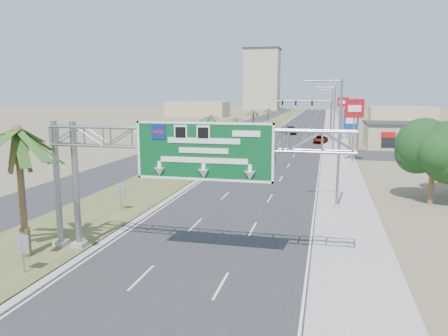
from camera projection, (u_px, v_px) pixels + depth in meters
road at (302, 127)px, 119.73m from camera, size 12.00×300.00×0.02m
sidewalk_right at (334, 128)px, 117.79m from camera, size 4.00×300.00×0.10m
median_grass at (266, 126)px, 121.98m from camera, size 7.00×300.00×0.12m
opposing_road at (242, 126)px, 123.57m from camera, size 8.00×300.00×0.02m
sign_gantry at (177, 148)px, 22.92m from camera, size 16.75×1.24×7.50m
palm_near at (17, 132)px, 22.76m from camera, size 5.70×5.70×8.35m
palm_row_b at (171, 132)px, 46.20m from camera, size 3.99×3.99×5.95m
palm_row_c at (210, 117)px, 61.43m from camera, size 3.99×3.99×6.75m
palm_row_d at (236, 119)px, 78.91m from camera, size 3.99×3.99×5.45m
palm_row_e at (253, 112)px, 97.04m from camera, size 3.99×3.99×6.15m
palm_row_f at (268, 110)px, 121.10m from camera, size 3.99×3.99×5.75m
streetlight_near at (336, 150)px, 32.84m from camera, size 3.27×0.44×10.00m
streetlight_mid at (332, 124)px, 61.63m from camera, size 3.27×0.44×10.00m
streetlight_far at (331, 114)px, 96.18m from camera, size 3.27×0.44×10.00m
signal_mast at (320, 116)px, 81.25m from camera, size 10.28×0.71×8.00m
store_building at (422, 136)px, 72.18m from camera, size 18.00×10.00×4.00m
oak_near at (434, 149)px, 34.96m from camera, size 4.50×4.50×6.80m
median_signback_a at (23, 247)px, 21.44m from camera, size 0.75×0.08×2.08m
median_signback_b at (121, 193)px, 33.11m from camera, size 0.75×0.08×2.08m
tower_distant at (262, 80)px, 258.43m from camera, size 20.00×16.00×35.00m
building_distant_left at (198, 109)px, 177.40m from camera, size 24.00×14.00×6.00m
building_distant_right at (402, 114)px, 141.31m from camera, size 20.00×12.00×5.00m
car_left_lane at (246, 165)px, 50.51m from camera, size 2.08×4.82×1.62m
car_mid_lane at (266, 158)px, 56.39m from camera, size 1.97×4.55×1.46m
car_right_lane at (321, 139)px, 80.60m from camera, size 2.82×5.05×1.33m
car_far at (291, 131)px, 98.56m from camera, size 3.07×5.94×1.65m
pole_sign_red_near at (354, 112)px, 56.09m from camera, size 2.41×0.79×8.49m
pole_sign_blue at (351, 122)px, 60.64m from camera, size 2.01×0.43×7.10m
pole_sign_red_far at (343, 106)px, 85.28m from camera, size 2.21×0.81×8.52m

